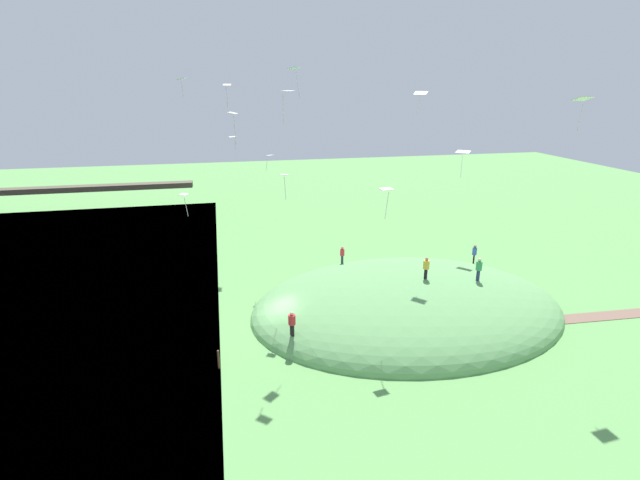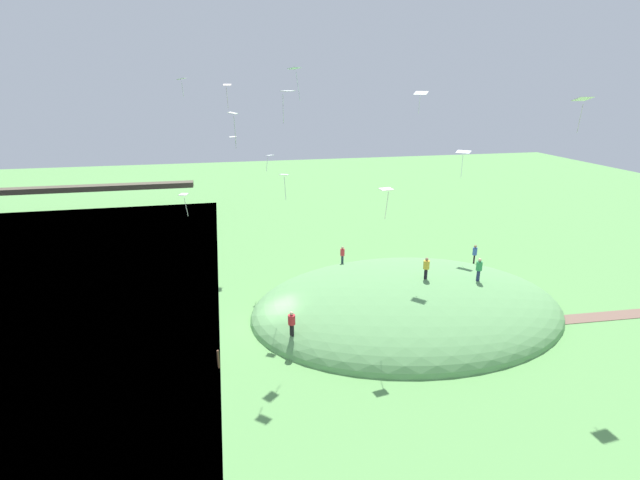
% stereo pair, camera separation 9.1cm
% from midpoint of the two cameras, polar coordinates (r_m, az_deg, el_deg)
% --- Properties ---
extents(ground_plane, '(160.00, 160.00, 0.00)m').
position_cam_midpoint_polar(ground_plane, '(34.95, -5.42, -10.35)').
color(ground_plane, '#5E9B51').
extents(grass_hill, '(24.51, 18.34, 5.35)m').
position_cam_midpoint_polar(grass_hill, '(37.71, 10.51, -8.34)').
color(grass_hill, '#639E5C').
rests_on(grass_hill, ground_plane).
extents(dirt_path, '(11.02, 1.90, 0.04)m').
position_cam_midpoint_polar(dirt_path, '(42.36, 31.76, -7.84)').
color(dirt_path, '#785B4C').
rests_on(dirt_path, ground_plane).
extents(person_on_hilltop, '(0.66, 0.66, 1.72)m').
position_cam_midpoint_polar(person_on_hilltop, '(36.41, 12.77, -3.07)').
color(person_on_hilltop, black).
rests_on(person_on_hilltop, grass_hill).
extents(person_with_child, '(0.48, 0.48, 1.59)m').
position_cam_midpoint_polar(person_with_child, '(41.27, 2.67, -1.58)').
color(person_with_child, '#263544').
rests_on(person_with_child, grass_hill).
extents(person_near_shore, '(0.60, 0.60, 1.84)m').
position_cam_midpoint_polar(person_near_shore, '(37.78, 18.76, -3.11)').
color(person_near_shore, navy).
rests_on(person_near_shore, grass_hill).
extents(person_watching_kites, '(0.67, 0.67, 1.74)m').
position_cam_midpoint_polar(person_watching_kites, '(30.81, -3.53, -9.82)').
color(person_watching_kites, black).
rests_on(person_watching_kites, grass_hill).
extents(person_walking_path, '(0.55, 0.55, 1.77)m').
position_cam_midpoint_polar(person_walking_path, '(44.17, 18.28, -1.38)').
color(person_walking_path, black).
rests_on(person_walking_path, grass_hill).
extents(kite_0, '(0.65, 0.47, 1.91)m').
position_cam_midpoint_polar(kite_0, '(39.74, -11.35, 17.77)').
color(kite_0, silver).
extents(kite_1, '(0.94, 0.92, 1.94)m').
position_cam_midpoint_polar(kite_1, '(29.85, -4.12, 17.38)').
color(kite_1, white).
extents(kite_2, '(1.18, 1.14, 1.68)m').
position_cam_midpoint_polar(kite_2, '(38.23, 12.11, 17.03)').
color(kite_2, white).
extents(kite_3, '(0.76, 0.92, 2.21)m').
position_cam_midpoint_polar(kite_3, '(33.05, -10.64, 14.66)').
color(kite_3, silver).
extents(kite_4, '(0.82, 0.76, 1.39)m').
position_cam_midpoint_polar(kite_4, '(40.68, -6.28, 10.08)').
color(kite_4, white).
extents(kite_5, '(0.71, 0.97, 1.12)m').
position_cam_midpoint_polar(kite_5, '(44.85, -10.68, 12.22)').
color(kite_5, silver).
extents(kite_6, '(0.71, 0.97, 1.35)m').
position_cam_midpoint_polar(kite_6, '(37.67, -16.64, 18.26)').
color(kite_6, white).
extents(kite_7, '(0.91, 0.71, 2.05)m').
position_cam_midpoint_polar(kite_7, '(29.67, 8.02, 5.90)').
color(kite_7, silver).
extents(kite_8, '(1.11, 0.80, 2.01)m').
position_cam_midpoint_polar(kite_8, '(32.16, 29.30, 14.63)').
color(kite_8, silver).
extents(kite_9, '(1.42, 1.41, 2.34)m').
position_cam_midpoint_polar(kite_9, '(43.16, 17.00, 10.12)').
color(kite_9, white).
extents(kite_10, '(0.74, 0.67, 1.86)m').
position_cam_midpoint_polar(kite_10, '(33.38, -4.45, 7.59)').
color(kite_10, white).
extents(kite_11, '(0.64, 0.79, 1.46)m').
position_cam_midpoint_polar(kite_11, '(31.56, -16.32, 5.15)').
color(kite_11, white).
extents(kite_12, '(1.01, 1.00, 2.12)m').
position_cam_midpoint_polar(kite_12, '(32.52, -3.17, 19.92)').
color(kite_12, white).
extents(mooring_post, '(0.14, 0.14, 1.25)m').
position_cam_midpoint_polar(mooring_post, '(30.46, -12.35, -14.04)').
color(mooring_post, brown).
rests_on(mooring_post, ground_plane).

